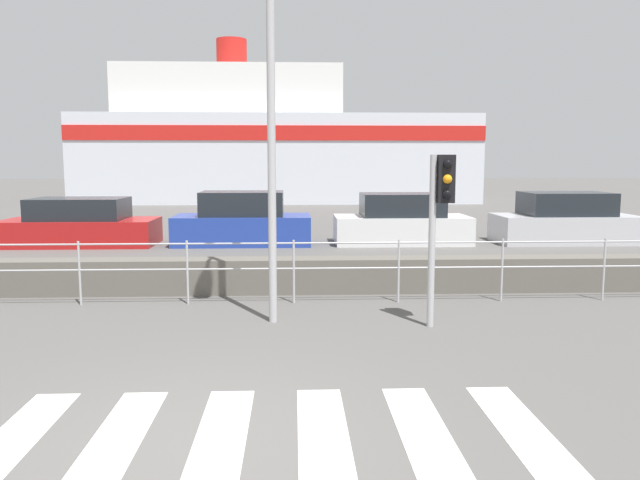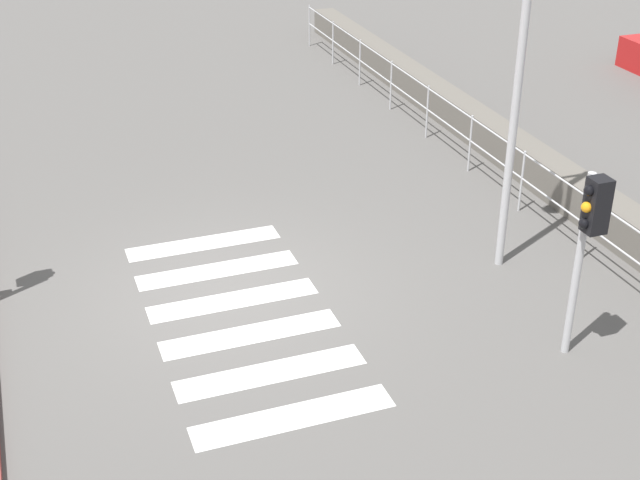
{
  "view_description": "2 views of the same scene",
  "coord_description": "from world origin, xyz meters",
  "px_view_note": "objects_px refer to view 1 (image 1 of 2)",
  "views": [
    {
      "loc": [
        0.9,
        -5.12,
        2.41
      ],
      "look_at": [
        1.2,
        2.0,
        1.5
      ],
      "focal_mm": 35.0,
      "sensor_mm": 36.0,
      "label": 1
    },
    {
      "loc": [
        10.68,
        -2.45,
        6.62
      ],
      "look_at": [
        1.09,
        1.0,
        1.2
      ],
      "focal_mm": 50.0,
      "sensor_mm": 36.0,
      "label": 2
    }
  ],
  "objects_px": {
    "ferry_boat": "(269,146)",
    "parked_car_white": "(402,222)",
    "parked_car_red": "(80,225)",
    "streetlamp": "(270,59)",
    "parked_car_blue": "(243,222)",
    "traffic_light_far": "(441,201)",
    "parked_car_silver": "(565,221)"
  },
  "relations": [
    {
      "from": "parked_car_blue",
      "to": "parked_car_white",
      "type": "distance_m",
      "value": 4.63
    },
    {
      "from": "streetlamp",
      "to": "parked_car_silver",
      "type": "height_order",
      "value": "streetlamp"
    },
    {
      "from": "traffic_light_far",
      "to": "parked_car_silver",
      "type": "height_order",
      "value": "traffic_light_far"
    },
    {
      "from": "traffic_light_far",
      "to": "ferry_boat",
      "type": "height_order",
      "value": "ferry_boat"
    },
    {
      "from": "parked_car_blue",
      "to": "parked_car_white",
      "type": "relative_size",
      "value": 1.0
    },
    {
      "from": "traffic_light_far",
      "to": "ferry_boat",
      "type": "xyz_separation_m",
      "value": [
        -3.55,
        29.44,
        1.45
      ]
    },
    {
      "from": "traffic_light_far",
      "to": "parked_car_silver",
      "type": "relative_size",
      "value": 0.62
    },
    {
      "from": "parked_car_white",
      "to": "parked_car_red",
      "type": "bearing_deg",
      "value": -180.0
    },
    {
      "from": "parked_car_red",
      "to": "parked_car_white",
      "type": "distance_m",
      "value": 9.26
    },
    {
      "from": "streetlamp",
      "to": "parked_car_red",
      "type": "bearing_deg",
      "value": 122.84
    },
    {
      "from": "parked_car_blue",
      "to": "parked_car_white",
      "type": "bearing_deg",
      "value": 0.0
    },
    {
      "from": "ferry_boat",
      "to": "parked_car_red",
      "type": "height_order",
      "value": "ferry_boat"
    },
    {
      "from": "traffic_light_far",
      "to": "parked_car_blue",
      "type": "height_order",
      "value": "traffic_light_far"
    },
    {
      "from": "streetlamp",
      "to": "parked_car_silver",
      "type": "distance_m",
      "value": 12.66
    },
    {
      "from": "parked_car_silver",
      "to": "streetlamp",
      "type": "bearing_deg",
      "value": -132.83
    },
    {
      "from": "traffic_light_far",
      "to": "streetlamp",
      "type": "relative_size",
      "value": 0.4
    },
    {
      "from": "ferry_boat",
      "to": "parked_car_silver",
      "type": "height_order",
      "value": "ferry_boat"
    },
    {
      "from": "parked_car_red",
      "to": "parked_car_blue",
      "type": "distance_m",
      "value": 4.64
    },
    {
      "from": "ferry_boat",
      "to": "parked_car_blue",
      "type": "height_order",
      "value": "ferry_boat"
    },
    {
      "from": "streetlamp",
      "to": "parked_car_blue",
      "type": "height_order",
      "value": "streetlamp"
    },
    {
      "from": "parked_car_blue",
      "to": "parked_car_red",
      "type": "bearing_deg",
      "value": 180.0
    },
    {
      "from": "parked_car_red",
      "to": "parked_car_silver",
      "type": "bearing_deg",
      "value": 0.0
    },
    {
      "from": "ferry_boat",
      "to": "parked_car_red",
      "type": "distance_m",
      "value": 20.95
    },
    {
      "from": "parked_car_white",
      "to": "parked_car_silver",
      "type": "height_order",
      "value": "parked_car_silver"
    },
    {
      "from": "ferry_boat",
      "to": "parked_car_red",
      "type": "relative_size",
      "value": 5.33
    },
    {
      "from": "ferry_boat",
      "to": "parked_car_white",
      "type": "distance_m",
      "value": 20.93
    },
    {
      "from": "parked_car_blue",
      "to": "streetlamp",
      "type": "bearing_deg",
      "value": -82.64
    },
    {
      "from": "ferry_boat",
      "to": "parked_car_red",
      "type": "xyz_separation_m",
      "value": [
        -4.67,
        -20.24,
        -2.71
      ]
    },
    {
      "from": "parked_car_blue",
      "to": "parked_car_silver",
      "type": "height_order",
      "value": "parked_car_blue"
    },
    {
      "from": "traffic_light_far",
      "to": "parked_car_white",
      "type": "height_order",
      "value": "traffic_light_far"
    },
    {
      "from": "streetlamp",
      "to": "ferry_boat",
      "type": "xyz_separation_m",
      "value": [
        -1.13,
        29.23,
        -0.53
      ]
    },
    {
      "from": "streetlamp",
      "to": "ferry_boat",
      "type": "relative_size",
      "value": 0.27
    }
  ]
}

